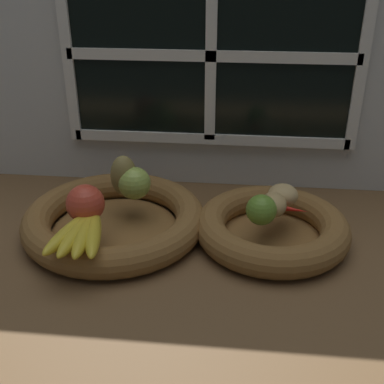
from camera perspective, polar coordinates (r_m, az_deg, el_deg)
ground_plane at (r=93.80cm, az=0.77°, el=-7.28°), size 140.00×90.00×3.00cm
back_wall at (r=109.88cm, az=2.34°, el=14.59°), size 140.00×4.60×55.00cm
fruit_bowl_left at (r=97.42cm, az=-9.25°, el=-3.31°), size 36.60×36.60×5.88cm
fruit_bowl_right at (r=94.65cm, az=9.54°, el=-4.29°), size 30.04×30.04×5.88cm
apple_red_front at (r=90.20cm, az=-12.64°, el=-1.36°), size 7.18×7.18×7.18cm
apple_green_back at (r=97.09cm, az=-6.91°, el=1.06°), size 6.69×6.69×6.69cm
pear_brown at (r=98.19cm, az=-8.17°, el=1.94°), size 7.58×7.59×8.70cm
banana_bunch_front at (r=85.84cm, az=-13.01°, el=-4.62°), size 10.77×17.23×2.82cm
potato_large at (r=92.06cm, az=9.78°, el=-1.46°), size 5.47×6.88×4.38cm
potato_back at (r=96.09cm, az=10.82°, el=-0.34°), size 8.12×8.10×4.23cm
lime_near at (r=88.23cm, az=8.29°, el=-2.17°), size 5.72×5.72×5.72cm
chili_pepper at (r=93.18cm, az=10.62°, el=-1.88°), size 10.37×4.44×2.37cm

